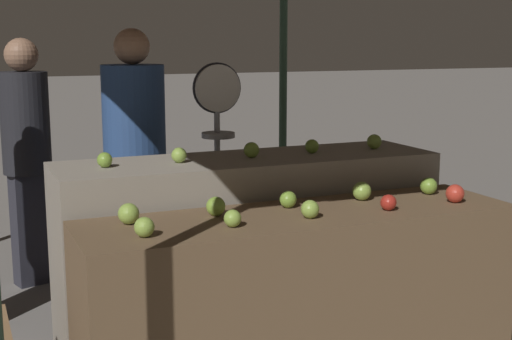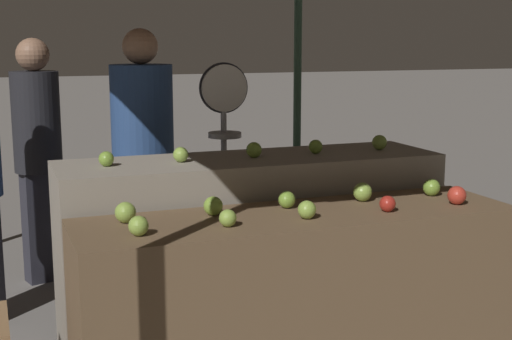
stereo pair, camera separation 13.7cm
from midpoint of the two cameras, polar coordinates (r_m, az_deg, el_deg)
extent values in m
cylinder|color=#33513D|center=(6.39, 1.56, 6.41)|extent=(0.07, 0.07, 2.33)
cube|color=brown|center=(3.28, 2.37, -10.70)|extent=(1.98, 0.55, 0.85)
cube|color=gray|center=(3.78, -1.58, -6.57)|extent=(1.98, 0.55, 1.01)
sphere|color=#8EB247|center=(2.81, -10.31, -4.53)|extent=(0.08, 0.08, 0.08)
sphere|color=#8EB247|center=(2.92, -3.23, -3.89)|extent=(0.07, 0.07, 0.07)
sphere|color=#8EB247|center=(3.06, 3.07, -3.16)|extent=(0.08, 0.08, 0.08)
sphere|color=#AD281E|center=(3.24, 9.36, -2.59)|extent=(0.07, 0.07, 0.07)
sphere|color=red|center=(3.46, 14.55, -1.84)|extent=(0.09, 0.09, 0.09)
sphere|color=#8EB247|center=(3.02, -11.44, -3.45)|extent=(0.09, 0.09, 0.09)
sphere|color=#84AD3D|center=(3.10, -4.50, -2.92)|extent=(0.08, 0.08, 0.08)
sphere|color=#7AA338|center=(3.24, 1.38, -2.37)|extent=(0.08, 0.08, 0.08)
sphere|color=#8EB247|center=(3.42, 7.33, -1.68)|extent=(0.09, 0.09, 0.09)
sphere|color=#7AA338|center=(3.61, 12.60, -1.26)|extent=(0.08, 0.08, 0.08)
sphere|color=#7AA338|center=(3.46, -13.13, 0.79)|extent=(0.07, 0.07, 0.07)
sphere|color=#8EB247|center=(3.53, -7.29, 1.19)|extent=(0.08, 0.08, 0.08)
sphere|color=#84AD3D|center=(3.65, -1.44, 1.61)|extent=(0.08, 0.08, 0.08)
sphere|color=#7AA338|center=(3.80, 3.47, 1.90)|extent=(0.07, 0.07, 0.07)
sphere|color=#8EB247|center=(3.99, 8.47, 2.26)|extent=(0.08, 0.08, 0.08)
cylinder|color=#99999E|center=(4.36, -3.98, -1.97)|extent=(0.04, 0.04, 1.35)
cylinder|color=black|center=(4.26, -4.07, 6.56)|extent=(0.30, 0.01, 0.30)
cylinder|color=silver|center=(4.25, -4.00, 6.55)|extent=(0.28, 0.02, 0.28)
cylinder|color=#99999E|center=(4.26, -3.97, 3.74)|extent=(0.01, 0.01, 0.14)
cylinder|color=#99999E|center=(4.27, -3.96, 2.80)|extent=(0.20, 0.20, 0.03)
cube|color=#2D2D38|center=(4.64, -10.30, -4.99)|extent=(0.29, 0.18, 0.78)
cylinder|color=#2D4C84|center=(4.50, -10.60, 3.98)|extent=(0.39, 0.39, 0.68)
sphere|color=tan|center=(4.48, -10.79, 9.69)|extent=(0.22, 0.22, 0.22)
cube|color=#2D2D38|center=(4.97, -18.29, -4.47)|extent=(0.26, 0.20, 0.75)
cylinder|color=#232328|center=(4.85, -18.76, 3.59)|extent=(0.38, 0.38, 0.65)
sphere|color=#936B51|center=(4.82, -19.06, 8.71)|extent=(0.21, 0.21, 0.21)
camera|label=1|loc=(0.07, -91.17, -0.21)|focal=50.00mm
camera|label=2|loc=(0.07, 88.83, 0.21)|focal=50.00mm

